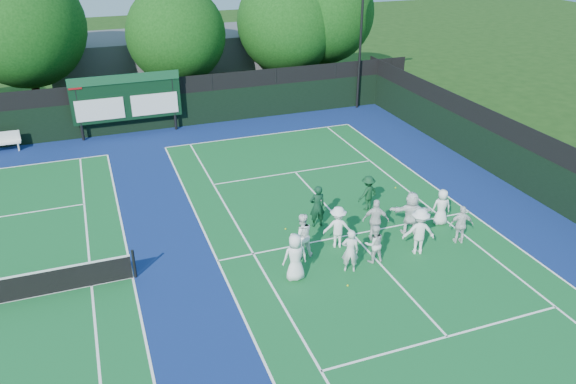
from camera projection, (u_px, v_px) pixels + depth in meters
name	position (u px, v px, depth m)	size (l,w,h in m)	color
ground	(364.00, 247.00, 21.35)	(120.00, 120.00, 0.00)	#193A10
court_apron	(204.00, 264.00, 20.33)	(34.00, 32.00, 0.01)	navy
near_court	(353.00, 234.00, 22.19)	(11.05, 23.85, 0.01)	#135F2A
back_fence	(145.00, 108.00, 32.36)	(34.00, 0.08, 3.00)	black
divider_fence_right	(541.00, 171.00, 24.38)	(0.08, 32.00, 3.00)	black
scoreboard	(126.00, 98.00, 31.32)	(6.00, 0.21, 3.55)	black
clubhouse	(187.00, 61.00, 40.04)	(18.00, 6.00, 4.00)	#56565B
light_pole_right	(362.00, 8.00, 34.09)	(1.20, 0.30, 10.12)	black
bench	(4.00, 141.00, 29.83)	(1.67, 0.45, 1.06)	white
tree_b	(27.00, 29.00, 31.75)	(6.89, 6.89, 9.18)	black
tree_c	(178.00, 37.00, 34.82)	(6.12, 6.12, 7.80)	black
tree_d	(290.00, 25.00, 36.98)	(6.70, 6.70, 8.38)	black
tree_e	(325.00, 15.00, 37.55)	(6.69, 6.69, 8.87)	black
tennis_ball_0	(348.00, 286.00, 19.09)	(0.07, 0.07, 0.07)	#D0DD1A
tennis_ball_1	(396.00, 188.00, 25.94)	(0.07, 0.07, 0.07)	#D0DD1A
tennis_ball_3	(286.00, 229.00, 22.53)	(0.07, 0.07, 0.07)	#D0DD1A
tennis_ball_4	(343.00, 223.00, 22.95)	(0.07, 0.07, 0.07)	#D0DD1A
tennis_ball_5	(460.00, 239.00, 21.83)	(0.07, 0.07, 0.07)	#D0DD1A
player_front_0	(295.00, 257.00, 19.12)	(0.86, 0.56, 1.76)	white
player_front_1	(350.00, 251.00, 19.58)	(0.61, 0.40, 1.66)	silver
player_front_2	(374.00, 244.00, 20.17)	(0.72, 0.56, 1.48)	white
player_front_3	(419.00, 231.00, 20.62)	(1.18, 0.68, 1.83)	white
player_front_4	(461.00, 225.00, 21.32)	(0.92, 0.38, 1.57)	white
player_back_0	(302.00, 235.00, 20.44)	(0.85, 0.66, 1.74)	white
player_back_1	(338.00, 227.00, 21.05)	(1.08, 0.62, 1.68)	white
player_back_2	(376.00, 220.00, 21.48)	(1.01, 0.42, 1.72)	silver
player_back_3	(411.00, 213.00, 21.93)	(1.65, 0.53, 1.78)	white
player_back_4	(442.00, 207.00, 22.64)	(0.75, 0.49, 1.54)	white
coach_left	(317.00, 206.00, 22.42)	(0.65, 0.43, 1.80)	#0E341F
coach_right	(368.00, 193.00, 23.76)	(1.01, 0.58, 1.56)	#103D20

